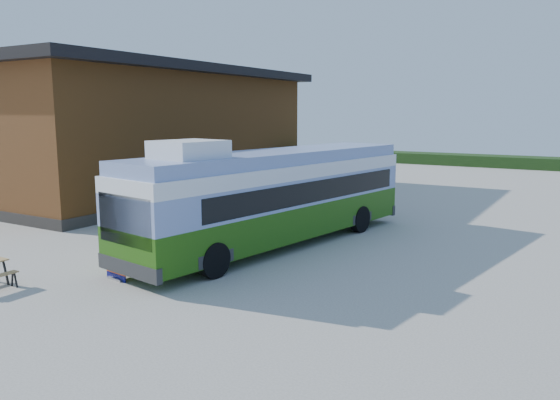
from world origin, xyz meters
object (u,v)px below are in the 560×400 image
Objects in this scene: banner at (115,250)px; slurry_tanker at (303,163)px; bus at (275,194)px; person_b at (184,212)px; person_a at (288,198)px.

banner is 23.62m from slurry_tanker.
bus reaches higher than slurry_tanker.
banner is 0.35× the size of slurry_tanker.
slurry_tanker reaches higher than person_b.
banner is at bearing -99.67° from person_a.
person_a is at bearing 124.43° from bus.
person_b is 0.32× the size of slurry_tanker.
banner is at bearing 36.68° from person_b.
banner is at bearing -97.41° from bus.
slurry_tanker reaches higher than person_a.
bus is at bearing 82.59° from banner.
banner reaches higher than person_a.
slurry_tanker is at bearing -150.96° from person_b.
banner is 5.87m from person_b.
slurry_tanker is (-4.03, 17.32, 0.39)m from person_b.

